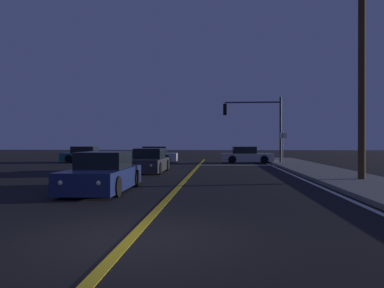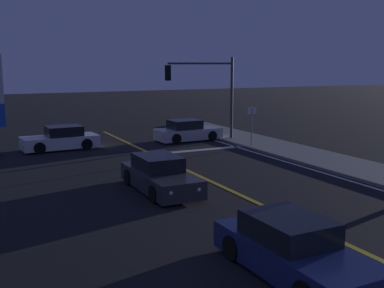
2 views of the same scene
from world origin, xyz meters
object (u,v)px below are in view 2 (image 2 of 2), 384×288
at_px(car_far_approaching_white, 61,139).
at_px(car_parked_curb_charcoal, 160,176).
at_px(street_sign_corner, 252,120).
at_px(car_following_oncoming_navy, 293,250).
at_px(car_distant_tail_silver, 187,132).
at_px(traffic_signal_near_right, 207,85).

height_order(car_far_approaching_white, car_parked_curb_charcoal, same).
bearing_deg(car_far_approaching_white, street_sign_corner, -115.39).
height_order(car_following_oncoming_navy, car_distant_tail_silver, same).
distance_m(car_far_approaching_white, traffic_signal_near_right, 9.32).
height_order(car_parked_curb_charcoal, street_sign_corner, street_sign_corner).
relative_size(car_far_approaching_white, car_following_oncoming_navy, 0.96).
bearing_deg(car_distant_tail_silver, street_sign_corner, 28.63).
height_order(car_distant_tail_silver, street_sign_corner, street_sign_corner).
bearing_deg(street_sign_corner, traffic_signal_near_right, 117.35).
bearing_deg(car_distant_tail_silver, car_following_oncoming_navy, -20.73).
relative_size(car_following_oncoming_navy, street_sign_corner, 1.87).
xyz_separation_m(car_following_oncoming_navy, car_parked_curb_charcoal, (0.04, 8.24, -0.00)).
bearing_deg(car_parked_curb_charcoal, car_following_oncoming_navy, 89.64).
bearing_deg(car_distant_tail_silver, car_parked_curb_charcoal, -33.04).
height_order(traffic_signal_near_right, street_sign_corner, traffic_signal_near_right).
bearing_deg(car_far_approaching_white, car_following_oncoming_navy, -177.73).
bearing_deg(car_parked_curb_charcoal, street_sign_corner, -142.60).
bearing_deg(traffic_signal_near_right, street_sign_corner, 117.35).
relative_size(traffic_signal_near_right, street_sign_corner, 2.18).
relative_size(car_following_oncoming_navy, car_parked_curb_charcoal, 0.99).
height_order(car_following_oncoming_navy, street_sign_corner, street_sign_corner).
height_order(car_parked_curb_charcoal, traffic_signal_near_right, traffic_signal_near_right).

